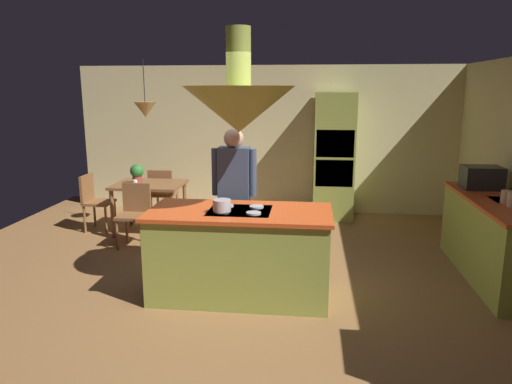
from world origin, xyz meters
The scene contains 17 objects.
ground centered at (0.00, 0.00, 0.00)m, with size 8.16×8.16×0.00m, color olive.
wall_back centered at (0.00, 3.45, 1.27)m, with size 6.80×0.10×2.55m, color beige.
kitchen_island centered at (0.00, -0.20, 0.47)m, with size 1.89×0.90×0.96m.
counter_run_right centered at (2.84, 0.60, 0.48)m, with size 0.73×2.11×0.94m.
oven_tower centered at (1.10, 3.04, 1.05)m, with size 0.66×0.62×2.10m.
dining_table centered at (-1.70, 1.90, 0.65)m, with size 1.02×0.81×0.76m.
person_at_island centered at (-0.17, 0.52, 0.99)m, with size 0.53×0.23×1.72m.
range_hood centered at (0.00, -0.20, 1.99)m, with size 1.10×1.10×1.00m.
pendant_light_over_table centered at (-1.70, 1.90, 1.86)m, with size 0.32×0.32×0.82m.
chair_facing_island centered at (-1.70, 1.27, 0.50)m, with size 0.40×0.40×0.87m.
chair_by_back_wall centered at (-1.70, 2.53, 0.50)m, with size 0.40×0.40×0.87m.
chair_at_corner centered at (-2.59, 1.90, 0.50)m, with size 0.40×0.40×0.87m.
potted_plant_on_table centered at (-1.85, 1.82, 0.93)m, with size 0.20×0.20×0.30m.
cup_on_table centered at (-1.84, 1.70, 0.81)m, with size 0.07×0.07×0.09m, color white.
canister_tea centered at (2.84, 0.44, 1.01)m, with size 0.11×0.11×0.14m, color #E0B78C.
microwave_on_counter centered at (2.84, 1.22, 1.08)m, with size 0.46×0.36×0.28m, color #232326.
cooking_pot_on_cooktop centered at (-0.16, -0.33, 1.02)m, with size 0.18×0.18×0.12m, color #B2B2B7.
Camera 1 is at (0.70, -4.83, 2.16)m, focal length 33.08 mm.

